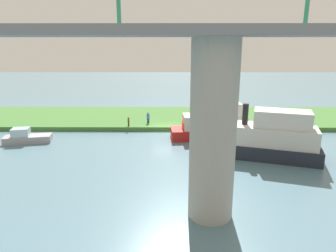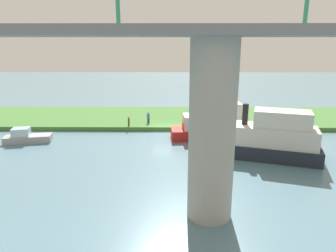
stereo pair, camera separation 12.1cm
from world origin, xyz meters
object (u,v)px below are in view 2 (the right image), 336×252
(bridge_pylon, at_px, (212,132))
(pontoon_yellow, at_px, (269,139))
(mooring_post, at_px, (129,122))
(houseboat_blue, at_px, (213,124))
(motorboat_white, at_px, (26,137))
(person_on_bank, at_px, (148,117))

(bridge_pylon, height_order, pontoon_yellow, bridge_pylon)
(mooring_post, xyz_separation_m, houseboat_blue, (-9.45, 3.09, 0.54))
(pontoon_yellow, bearing_deg, motorboat_white, -9.95)
(houseboat_blue, bearing_deg, bridge_pylon, 81.88)
(bridge_pylon, distance_m, houseboat_blue, 15.91)
(person_on_bank, height_order, pontoon_yellow, pontoon_yellow)
(mooring_post, bearing_deg, motorboat_white, 25.37)
(bridge_pylon, height_order, person_on_bank, bridge_pylon)
(mooring_post, bearing_deg, person_on_bank, -145.37)
(bridge_pylon, relative_size, mooring_post, 9.74)
(bridge_pylon, relative_size, person_on_bank, 7.32)
(houseboat_blue, bearing_deg, pontoon_yellow, 126.07)
(person_on_bank, bearing_deg, bridge_pylon, 104.21)
(bridge_pylon, relative_size, motorboat_white, 2.11)
(bridge_pylon, bearing_deg, person_on_bank, -75.79)
(mooring_post, bearing_deg, bridge_pylon, 111.48)
(bridge_pylon, distance_m, mooring_post, 20.23)
(person_on_bank, height_order, mooring_post, person_on_bank)
(mooring_post, bearing_deg, pontoon_yellow, 147.01)
(person_on_bank, distance_m, mooring_post, 2.68)
(person_on_bank, relative_size, motorboat_white, 0.29)
(person_on_bank, distance_m, motorboat_white, 13.69)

